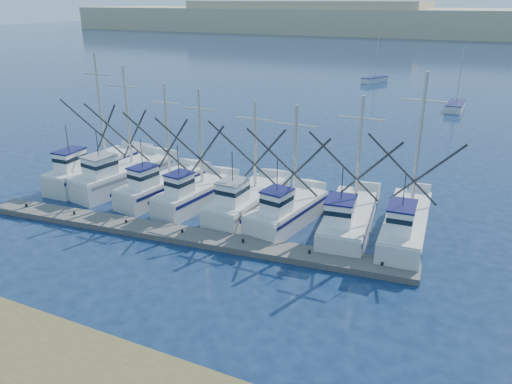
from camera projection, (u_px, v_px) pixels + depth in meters
ground at (226, 317)px, 23.01m from camera, size 500.00×500.00×0.00m
floating_dock at (182, 235)px, 30.60m from camera, size 28.06×4.67×0.37m
dune_ridge at (480, 23)px, 197.95m from camera, size 360.00×60.00×10.00m
trawler_fleet at (219, 196)px, 34.61m from camera, size 27.31×9.20×9.96m
sailboat_near at (455, 106)px, 65.89m from camera, size 2.09×5.82×8.10m
sailboat_far at (375, 80)px, 87.46m from camera, size 3.77×5.71×8.10m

